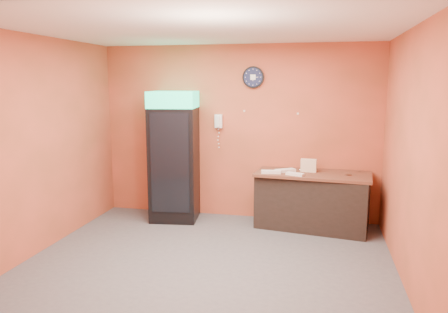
# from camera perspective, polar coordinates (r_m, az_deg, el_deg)

# --- Properties ---
(floor) EXTENTS (4.50, 4.50, 0.00)m
(floor) POSITION_cam_1_polar(r_m,az_deg,el_deg) (5.55, -2.10, -13.70)
(floor) COLOR #47474C
(floor) RESTS_ON ground
(back_wall) EXTENTS (4.50, 0.02, 2.80)m
(back_wall) POSITION_cam_1_polar(r_m,az_deg,el_deg) (7.10, 1.86, 3.17)
(back_wall) COLOR #D6573C
(back_wall) RESTS_ON floor
(left_wall) EXTENTS (0.02, 4.00, 2.80)m
(left_wall) POSITION_cam_1_polar(r_m,az_deg,el_deg) (6.12, -23.05, 1.36)
(left_wall) COLOR #D6573C
(left_wall) RESTS_ON floor
(right_wall) EXTENTS (0.02, 4.00, 2.80)m
(right_wall) POSITION_cam_1_polar(r_m,az_deg,el_deg) (5.09, 23.13, -0.18)
(right_wall) COLOR #D6573C
(right_wall) RESTS_ON floor
(ceiling) EXTENTS (4.50, 4.00, 0.02)m
(ceiling) POSITION_cam_1_polar(r_m,az_deg,el_deg) (5.13, -2.30, 16.35)
(ceiling) COLOR white
(ceiling) RESTS_ON back_wall
(beverage_cooler) EXTENTS (0.81, 0.81, 2.06)m
(beverage_cooler) POSITION_cam_1_polar(r_m,az_deg,el_deg) (7.02, -6.62, -0.19)
(beverage_cooler) COLOR black
(beverage_cooler) RESTS_ON floor
(prep_counter) EXTENTS (1.73, 0.97, 0.82)m
(prep_counter) POSITION_cam_1_polar(r_m,az_deg,el_deg) (6.81, 11.45, -5.79)
(prep_counter) COLOR black
(prep_counter) RESTS_ON floor
(wall_clock) EXTENTS (0.34, 0.06, 0.34)m
(wall_clock) POSITION_cam_1_polar(r_m,az_deg,el_deg) (6.98, 3.84, 10.29)
(wall_clock) COLOR black
(wall_clock) RESTS_ON back_wall
(wall_phone) EXTENTS (0.12, 0.10, 0.22)m
(wall_phone) POSITION_cam_1_polar(r_m,az_deg,el_deg) (7.09, -0.72, 4.63)
(wall_phone) COLOR white
(wall_phone) RESTS_ON back_wall
(butcher_paper) EXTENTS (1.76, 0.97, 0.04)m
(butcher_paper) POSITION_cam_1_polar(r_m,az_deg,el_deg) (6.71, 11.57, -2.26)
(butcher_paper) COLOR brown
(butcher_paper) RESTS_ON prep_counter
(sub_roll_stack) EXTENTS (0.24, 0.11, 0.20)m
(sub_roll_stack) POSITION_cam_1_polar(r_m,az_deg,el_deg) (6.74, 11.00, -1.16)
(sub_roll_stack) COLOR beige
(sub_roll_stack) RESTS_ON butcher_paper
(wrapped_sandwich_left) EXTENTS (0.30, 0.15, 0.04)m
(wrapped_sandwich_left) POSITION_cam_1_polar(r_m,az_deg,el_deg) (6.56, 6.17, -2.02)
(wrapped_sandwich_left) COLOR silver
(wrapped_sandwich_left) RESTS_ON butcher_paper
(wrapped_sandwich_mid) EXTENTS (0.28, 0.19, 0.04)m
(wrapped_sandwich_mid) POSITION_cam_1_polar(r_m,az_deg,el_deg) (6.46, 9.25, -2.29)
(wrapped_sandwich_mid) COLOR silver
(wrapped_sandwich_mid) RESTS_ON butcher_paper
(wrapped_sandwich_right) EXTENTS (0.32, 0.27, 0.04)m
(wrapped_sandwich_right) POSITION_cam_1_polar(r_m,az_deg,el_deg) (6.69, 8.01, -1.83)
(wrapped_sandwich_right) COLOR silver
(wrapped_sandwich_right) RESTS_ON butcher_paper
(kitchen_tool) EXTENTS (0.07, 0.07, 0.07)m
(kitchen_tool) POSITION_cam_1_polar(r_m,az_deg,el_deg) (6.83, 11.29, -1.58)
(kitchen_tool) COLOR silver
(kitchen_tool) RESTS_ON butcher_paper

